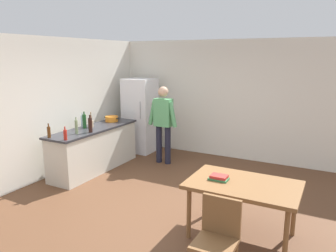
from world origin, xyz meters
The scene contains 17 objects.
ground_plane centered at (0.00, 0.00, 0.00)m, with size 14.00×14.00×0.00m, color brown.
wall_back centered at (0.00, 3.00, 1.35)m, with size 6.40×0.12×2.70m, color silver.
wall_left centered at (-2.60, 0.20, 1.35)m, with size 0.12×5.60×2.70m, color silver.
kitchen_counter centered at (-2.00, 0.80, 0.45)m, with size 0.64×2.20×0.90m.
refrigerator centered at (-1.90, 2.40, 0.90)m, with size 0.70×0.67×1.80m.
person centered at (-0.95, 1.85, 0.98)m, with size 0.70×0.22×1.70m.
dining_table centered at (1.40, -0.30, 0.67)m, with size 1.40×0.90×0.75m.
chair centered at (1.40, -1.27, 0.53)m, with size 0.42×0.42×0.91m.
cooking_pot centered at (-2.07, 1.49, 0.96)m, with size 0.40×0.28×0.12m.
utensil_jar centered at (-2.08, 0.81, 0.98)m, with size 0.11×0.11×0.32m.
bottle_wine_dark centered at (-1.78, 0.46, 1.05)m, with size 0.08×0.08×0.34m.
bottle_vinegar_tall centered at (-1.93, 0.25, 1.04)m, with size 0.06×0.06×0.32m.
bottle_beer_brown centered at (-2.16, -0.21, 1.01)m, with size 0.06×0.06×0.26m.
bottle_water_clear centered at (-2.24, 0.75, 1.03)m, with size 0.07×0.07×0.30m.
bottle_sauce_red centered at (-1.78, -0.19, 1.00)m, with size 0.06×0.06×0.24m.
bottle_wine_green centered at (-2.13, 0.68, 1.05)m, with size 0.08×0.08×0.34m.
book_stack centered at (1.08, -0.34, 0.78)m, with size 0.25×0.17×0.06m.
Camera 1 is at (2.36, -4.18, 2.35)m, focal length 34.54 mm.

